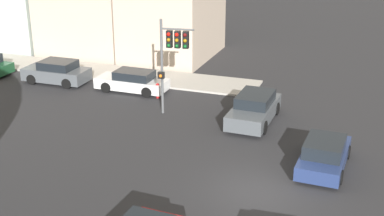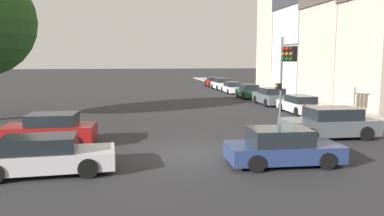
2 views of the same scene
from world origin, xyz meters
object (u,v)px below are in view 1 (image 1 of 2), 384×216
object	(u,v)px
crossing_car_1	(324,154)
parked_car_1	(57,72)
traffic_signal	(173,48)
parked_car_0	(133,81)
crossing_car_3	(254,109)
fire_hydrant	(158,90)

from	to	relation	value
crossing_car_1	parked_car_1	size ratio (longest dim) A/B	1.01
traffic_signal	parked_car_0	distance (m)	5.68
traffic_signal	crossing_car_3	xyz separation A→B (m)	(0.46, -4.43, -3.03)
crossing_car_1	parked_car_0	bearing A→B (deg)	64.13
crossing_car_1	parked_car_0	xyz separation A→B (m)	(6.62, 12.43, -0.01)
crossing_car_1	crossing_car_3	size ratio (longest dim) A/B	0.91
parked_car_1	fire_hydrant	world-z (taller)	parked_car_1
parked_car_0	parked_car_1	xyz separation A→B (m)	(-0.09, 5.38, 0.07)
parked_car_1	fire_hydrant	xyz separation A→B (m)	(-0.55, -7.34, -0.22)
parked_car_0	fire_hydrant	size ratio (longest dim) A/B	4.84
parked_car_1	crossing_car_1	bearing A→B (deg)	159.64
traffic_signal	parked_car_1	world-z (taller)	traffic_signal
crossing_car_1	parked_car_1	distance (m)	18.97
parked_car_1	fire_hydrant	distance (m)	7.36
parked_car_1	parked_car_0	bearing A→B (deg)	-179.28
traffic_signal	crossing_car_1	distance (m)	9.90
traffic_signal	crossing_car_1	bearing A→B (deg)	58.64
traffic_signal	fire_hydrant	world-z (taller)	traffic_signal
parked_car_0	traffic_signal	bearing A→B (deg)	144.28
parked_car_0	fire_hydrant	world-z (taller)	parked_car_0
crossing_car_1	crossing_car_3	xyz separation A→B (m)	(4.28, 4.16, 0.08)
crossing_car_1	parked_car_0	distance (m)	14.08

